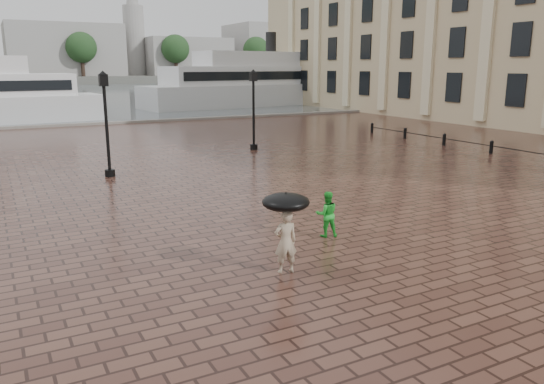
{
  "coord_description": "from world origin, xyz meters",
  "views": [
    {
      "loc": [
        -10.39,
        -13.55,
        4.74
      ],
      "look_at": [
        -3.84,
        -1.17,
        1.4
      ],
      "focal_mm": 35.0,
      "sensor_mm": 36.0,
      "label": 1
    }
  ],
  "objects_px": {
    "ferry_far": "(250,84)",
    "child_pedestrian": "(327,214)",
    "street_lamps": "(106,113)",
    "adult_pedestrian": "(286,242)"
  },
  "relations": [
    {
      "from": "ferry_far",
      "to": "child_pedestrian",
      "type": "bearing_deg",
      "value": -120.67
    },
    {
      "from": "child_pedestrian",
      "to": "ferry_far",
      "type": "relative_size",
      "value": 0.05
    },
    {
      "from": "ferry_far",
      "to": "street_lamps",
      "type": "bearing_deg",
      "value": -134.59
    },
    {
      "from": "street_lamps",
      "to": "ferry_far",
      "type": "relative_size",
      "value": 0.57
    },
    {
      "from": "adult_pedestrian",
      "to": "ferry_far",
      "type": "distance_m",
      "value": 53.92
    },
    {
      "from": "child_pedestrian",
      "to": "ferry_far",
      "type": "bearing_deg",
      "value": -93.89
    },
    {
      "from": "street_lamps",
      "to": "adult_pedestrian",
      "type": "bearing_deg",
      "value": -88.87
    },
    {
      "from": "street_lamps",
      "to": "ferry_far",
      "type": "height_order",
      "value": "ferry_far"
    },
    {
      "from": "street_lamps",
      "to": "ferry_far",
      "type": "bearing_deg",
      "value": 52.95
    },
    {
      "from": "adult_pedestrian",
      "to": "child_pedestrian",
      "type": "xyz_separation_m",
      "value": [
        2.36,
        1.82,
        -0.1
      ]
    }
  ]
}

